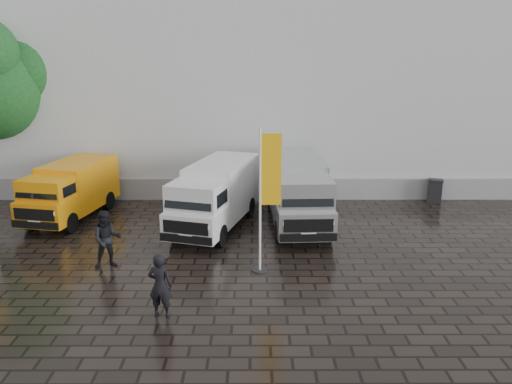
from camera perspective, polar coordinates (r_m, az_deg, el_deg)
ground at (r=15.91m, az=-0.53°, el=-8.92°), size 120.00×120.00×0.00m
exhibition_hall at (r=30.55m, az=3.52°, el=14.39°), size 44.00×16.00×12.00m
hall_plinth at (r=23.32m, az=4.52°, el=0.34°), size 44.00×0.15×1.00m
van_yellow at (r=21.72m, az=-20.43°, el=-0.02°), size 2.81×5.18×2.27m
van_white at (r=19.32m, az=-4.64°, el=-0.58°), size 3.43×6.04×2.48m
van_silver at (r=19.62m, az=4.76°, el=-0.18°), size 2.25×6.04×2.58m
flagpole at (r=15.02m, az=1.16°, el=-0.29°), size 0.88×0.50×4.52m
wheelie_bin at (r=24.31m, az=19.76°, el=0.16°), size 0.80×0.80×1.06m
person_front at (r=13.20m, az=-10.89°, el=-10.44°), size 0.69×0.52×1.73m
person_tent at (r=16.49m, az=-16.65°, el=-5.20°), size 1.08×0.95×1.87m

